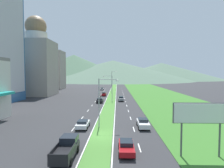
# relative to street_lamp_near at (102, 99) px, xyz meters

# --- Properties ---
(ground_plane) EXTENTS (600.00, 600.00, 0.00)m
(ground_plane) POSITION_rel_street_lamp_near_xyz_m (0.42, -4.46, -4.98)
(ground_plane) COLOR #2D2D30
(grass_median) EXTENTS (3.20, 240.00, 0.06)m
(grass_median) POSITION_rel_street_lamp_near_xyz_m (0.42, 55.54, -4.95)
(grass_median) COLOR #477F33
(grass_median) RESTS_ON ground_plane
(grass_verge_right) EXTENTS (24.00, 240.00, 0.06)m
(grass_verge_right) POSITION_rel_street_lamp_near_xyz_m (21.02, 55.54, -4.95)
(grass_verge_right) COLOR #387028
(grass_verge_right) RESTS_ON ground_plane
(lane_dash_left_2) EXTENTS (0.16, 2.80, 0.01)m
(lane_dash_left_2) POSITION_rel_street_lamp_near_xyz_m (-4.68, -8.91, -4.97)
(lane_dash_left_2) COLOR silver
(lane_dash_left_2) RESTS_ON ground_plane
(lane_dash_left_3) EXTENTS (0.16, 2.80, 0.01)m
(lane_dash_left_3) POSITION_rel_street_lamp_near_xyz_m (-4.68, -1.13, -4.97)
(lane_dash_left_3) COLOR silver
(lane_dash_left_3) RESTS_ON ground_plane
(lane_dash_left_4) EXTENTS (0.16, 2.80, 0.01)m
(lane_dash_left_4) POSITION_rel_street_lamp_near_xyz_m (-4.68, 6.64, -4.97)
(lane_dash_left_4) COLOR silver
(lane_dash_left_4) RESTS_ON ground_plane
(lane_dash_left_5) EXTENTS (0.16, 2.80, 0.01)m
(lane_dash_left_5) POSITION_rel_street_lamp_near_xyz_m (-4.68, 14.42, -4.97)
(lane_dash_left_5) COLOR silver
(lane_dash_left_5) RESTS_ON ground_plane
(lane_dash_left_6) EXTENTS (0.16, 2.80, 0.01)m
(lane_dash_left_6) POSITION_rel_street_lamp_near_xyz_m (-4.68, 22.19, -4.97)
(lane_dash_left_6) COLOR silver
(lane_dash_left_6) RESTS_ON ground_plane
(lane_dash_left_7) EXTENTS (0.16, 2.80, 0.01)m
(lane_dash_left_7) POSITION_rel_street_lamp_near_xyz_m (-4.68, 29.97, -4.97)
(lane_dash_left_7) COLOR silver
(lane_dash_left_7) RESTS_ON ground_plane
(lane_dash_left_8) EXTENTS (0.16, 2.80, 0.01)m
(lane_dash_left_8) POSITION_rel_street_lamp_near_xyz_m (-4.68, 37.75, -4.97)
(lane_dash_left_8) COLOR silver
(lane_dash_left_8) RESTS_ON ground_plane
(lane_dash_left_9) EXTENTS (0.16, 2.80, 0.01)m
(lane_dash_left_9) POSITION_rel_street_lamp_near_xyz_m (-4.68, 45.52, -4.97)
(lane_dash_left_9) COLOR silver
(lane_dash_left_9) RESTS_ON ground_plane
(lane_dash_left_10) EXTENTS (0.16, 2.80, 0.01)m
(lane_dash_left_10) POSITION_rel_street_lamp_near_xyz_m (-4.68, 53.30, -4.97)
(lane_dash_left_10) COLOR silver
(lane_dash_left_10) RESTS_ON ground_plane
(lane_dash_left_11) EXTENTS (0.16, 2.80, 0.01)m
(lane_dash_left_11) POSITION_rel_street_lamp_near_xyz_m (-4.68, 61.07, -4.97)
(lane_dash_left_11) COLOR silver
(lane_dash_left_11) RESTS_ON ground_plane
(lane_dash_left_12) EXTENTS (0.16, 2.80, 0.01)m
(lane_dash_left_12) POSITION_rel_street_lamp_near_xyz_m (-4.68, 68.85, -4.97)
(lane_dash_left_12) COLOR silver
(lane_dash_left_12) RESTS_ON ground_plane
(lane_dash_left_13) EXTENTS (0.16, 2.80, 0.01)m
(lane_dash_left_13) POSITION_rel_street_lamp_near_xyz_m (-4.68, 76.62, -4.97)
(lane_dash_left_13) COLOR silver
(lane_dash_left_13) RESTS_ON ground_plane
(lane_dash_left_14) EXTENTS (0.16, 2.80, 0.01)m
(lane_dash_left_14) POSITION_rel_street_lamp_near_xyz_m (-4.68, 84.40, -4.97)
(lane_dash_left_14) COLOR silver
(lane_dash_left_14) RESTS_ON ground_plane
(lane_dash_right_2) EXTENTS (0.16, 2.80, 0.01)m
(lane_dash_right_2) POSITION_rel_street_lamp_near_xyz_m (5.52, -8.91, -4.97)
(lane_dash_right_2) COLOR silver
(lane_dash_right_2) RESTS_ON ground_plane
(lane_dash_right_3) EXTENTS (0.16, 2.80, 0.01)m
(lane_dash_right_3) POSITION_rel_street_lamp_near_xyz_m (5.52, -1.13, -4.97)
(lane_dash_right_3) COLOR silver
(lane_dash_right_3) RESTS_ON ground_plane
(lane_dash_right_4) EXTENTS (0.16, 2.80, 0.01)m
(lane_dash_right_4) POSITION_rel_street_lamp_near_xyz_m (5.52, 6.64, -4.97)
(lane_dash_right_4) COLOR silver
(lane_dash_right_4) RESTS_ON ground_plane
(lane_dash_right_5) EXTENTS (0.16, 2.80, 0.01)m
(lane_dash_right_5) POSITION_rel_street_lamp_near_xyz_m (5.52, 14.42, -4.97)
(lane_dash_right_5) COLOR silver
(lane_dash_right_5) RESTS_ON ground_plane
(lane_dash_right_6) EXTENTS (0.16, 2.80, 0.01)m
(lane_dash_right_6) POSITION_rel_street_lamp_near_xyz_m (5.52, 22.19, -4.97)
(lane_dash_right_6) COLOR silver
(lane_dash_right_6) RESTS_ON ground_plane
(lane_dash_right_7) EXTENTS (0.16, 2.80, 0.01)m
(lane_dash_right_7) POSITION_rel_street_lamp_near_xyz_m (5.52, 29.97, -4.97)
(lane_dash_right_7) COLOR silver
(lane_dash_right_7) RESTS_ON ground_plane
(lane_dash_right_8) EXTENTS (0.16, 2.80, 0.01)m
(lane_dash_right_8) POSITION_rel_street_lamp_near_xyz_m (5.52, 37.75, -4.97)
(lane_dash_right_8) COLOR silver
(lane_dash_right_8) RESTS_ON ground_plane
(lane_dash_right_9) EXTENTS (0.16, 2.80, 0.01)m
(lane_dash_right_9) POSITION_rel_street_lamp_near_xyz_m (5.52, 45.52, -4.97)
(lane_dash_right_9) COLOR silver
(lane_dash_right_9) RESTS_ON ground_plane
(lane_dash_right_10) EXTENTS (0.16, 2.80, 0.01)m
(lane_dash_right_10) POSITION_rel_street_lamp_near_xyz_m (5.52, 53.30, -4.97)
(lane_dash_right_10) COLOR silver
(lane_dash_right_10) RESTS_ON ground_plane
(lane_dash_right_11) EXTENTS (0.16, 2.80, 0.01)m
(lane_dash_right_11) POSITION_rel_street_lamp_near_xyz_m (5.52, 61.07, -4.97)
(lane_dash_right_11) COLOR silver
(lane_dash_right_11) RESTS_ON ground_plane
(lane_dash_right_12) EXTENTS (0.16, 2.80, 0.01)m
(lane_dash_right_12) POSITION_rel_street_lamp_near_xyz_m (5.52, 68.85, -4.97)
(lane_dash_right_12) COLOR silver
(lane_dash_right_12) RESTS_ON ground_plane
(lane_dash_right_13) EXTENTS (0.16, 2.80, 0.01)m
(lane_dash_right_13) POSITION_rel_street_lamp_near_xyz_m (5.52, 76.62, -4.97)
(lane_dash_right_13) COLOR silver
(lane_dash_right_13) RESTS_ON ground_plane
(lane_dash_right_14) EXTENTS (0.16, 2.80, 0.01)m
(lane_dash_right_14) POSITION_rel_street_lamp_near_xyz_m (5.52, 84.40, -4.97)
(lane_dash_right_14) COLOR silver
(lane_dash_right_14) RESTS_ON ground_plane
(edge_line_median_left) EXTENTS (0.16, 240.00, 0.01)m
(edge_line_median_left) POSITION_rel_street_lamp_near_xyz_m (-1.33, 55.54, -4.97)
(edge_line_median_left) COLOR silver
(edge_line_median_left) RESTS_ON ground_plane
(edge_line_median_right) EXTENTS (0.16, 240.00, 0.01)m
(edge_line_median_right) POSITION_rel_street_lamp_near_xyz_m (2.17, 55.54, -4.97)
(edge_line_median_right) COLOR silver
(edge_line_median_right) RESTS_ON ground_plane
(domed_building) EXTENTS (14.50, 14.50, 34.35)m
(domed_building) POSITION_rel_street_lamp_near_xyz_m (-32.49, 48.35, 9.70)
(domed_building) COLOR #9E9384
(domed_building) RESTS_ON ground_plane
(midrise_colored) EXTENTS (12.76, 12.76, 23.68)m
(midrise_colored) POSITION_rel_street_lamp_near_xyz_m (-37.53, 83.28, 6.86)
(midrise_colored) COLOR #9E9384
(midrise_colored) RESTS_ON ground_plane
(hill_far_left) EXTENTS (184.38, 184.38, 39.11)m
(hill_far_left) POSITION_rel_street_lamp_near_xyz_m (-64.08, 251.77, 14.58)
(hill_far_left) COLOR #47664C
(hill_far_left) RESTS_ON ground_plane
(hill_far_center) EXTENTS (237.22, 237.22, 30.24)m
(hill_far_center) POSITION_rel_street_lamp_near_xyz_m (-4.20, 252.45, 10.15)
(hill_far_center) COLOR #516B56
(hill_far_center) RESTS_ON ground_plane
(hill_far_right) EXTENTS (198.37, 198.37, 28.79)m
(hill_far_right) POSITION_rel_street_lamp_near_xyz_m (79.61, 292.98, 9.42)
(hill_far_right) COLOR #516B56
(hill_far_right) RESTS_ON ground_plane
(street_lamp_near) EXTENTS (3.52, 0.44, 8.47)m
(street_lamp_near) POSITION_rel_street_lamp_near_xyz_m (0.00, 0.00, 0.00)
(street_lamp_near) COLOR #99999E
(street_lamp_near) RESTS_ON ground_plane
(street_lamp_mid) EXTENTS (3.24, 0.41, 8.80)m
(street_lamp_mid) POSITION_rel_street_lamp_near_xyz_m (0.58, 30.79, 0.15)
(street_lamp_mid) COLOR #99999E
(street_lamp_mid) RESTS_ON ground_plane
(street_lamp_far) EXTENTS (2.64, 0.28, 10.79)m
(street_lamp_far) POSITION_rel_street_lamp_near_xyz_m (0.14, 61.65, 1.11)
(street_lamp_far) COLOR #99999E
(street_lamp_far) RESTS_ON ground_plane
(billboard_roadside) EXTENTS (6.19, 0.28, 6.10)m
(billboard_roadside) POSITION_rel_street_lamp_near_xyz_m (11.96, -11.40, -0.30)
(billboard_roadside) COLOR #4C4C51
(billboard_roadside) RESTS_ON ground_plane
(car_0) EXTENTS (1.87, 4.51, 1.59)m
(car_0) POSITION_rel_street_lamp_near_xyz_m (-2.94, 46.48, -4.18)
(car_0) COLOR maroon
(car_0) RESTS_ON ground_plane
(car_1) EXTENTS (1.86, 4.78, 1.62)m
(car_1) POSITION_rel_street_lamp_near_xyz_m (4.00, 31.57, -4.16)
(car_1) COLOR slate
(car_1) RESTS_ON ground_plane
(car_2) EXTENTS (2.01, 4.42, 1.52)m
(car_2) POSITION_rel_street_lamp_near_xyz_m (-2.94, 27.76, -4.19)
(car_2) COLOR black
(car_2) RESTS_ON ground_plane
(car_3) EXTENTS (1.89, 4.32, 1.40)m
(car_3) POSITION_rel_street_lamp_near_xyz_m (3.81, -10.41, -4.25)
(car_3) COLOR maroon
(car_3) RESTS_ON ground_plane
(car_4) EXTENTS (2.00, 4.19, 1.36)m
(car_4) POSITION_rel_street_lamp_near_xyz_m (-3.18, -0.67, -4.26)
(car_4) COLOR silver
(car_4) RESTS_ON ground_plane
(car_6) EXTENTS (1.94, 4.58, 1.54)m
(car_6) POSITION_rel_street_lamp_near_xyz_m (7.18, -0.07, -4.19)
(car_6) COLOR silver
(car_6) RESTS_ON ground_plane
(car_7) EXTENTS (1.96, 4.79, 1.46)m
(car_7) POSITION_rel_street_lamp_near_xyz_m (-6.13, 75.68, -4.22)
(car_7) COLOR #B2B2B7
(car_7) RESTS_ON ground_plane
(pickup_truck_0) EXTENTS (2.18, 5.40, 2.00)m
(pickup_truck_0) POSITION_rel_street_lamp_near_xyz_m (-2.90, -11.81, -3.99)
(pickup_truck_0) COLOR black
(pickup_truck_0) RESTS_ON ground_plane
(motorcycle_rider) EXTENTS (0.36, 2.00, 1.80)m
(motorcycle_rider) POSITION_rel_street_lamp_near_xyz_m (-3.25, 33.66, -4.23)
(motorcycle_rider) COLOR black
(motorcycle_rider) RESTS_ON ground_plane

